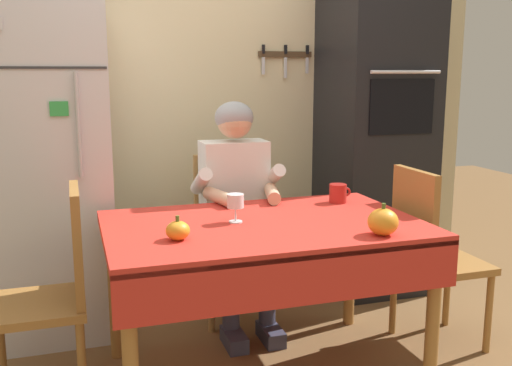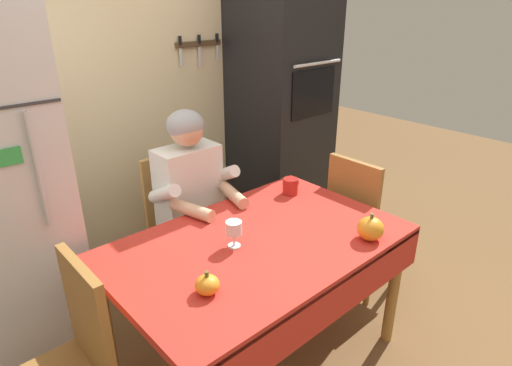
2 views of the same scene
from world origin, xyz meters
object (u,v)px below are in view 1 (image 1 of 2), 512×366
Objects in this scene: chair_right_side at (430,250)px; wine_glass at (235,202)px; chair_behind_person at (229,227)px; coffee_mug at (338,193)px; seated_person at (238,196)px; wall_oven at (375,128)px; pumpkin_large at (178,230)px; chair_left_side at (55,286)px; pumpkin_medium at (383,222)px; dining_table at (265,241)px; refrigerator at (43,168)px.

chair_right_side reaches higher than wine_glass.
chair_behind_person is 8.01× the size of coffee_mug.
seated_person is 9.64× the size of wine_glass.
wall_oven is 1.47m from wine_glass.
chair_left_side is at bearing 153.26° from pumpkin_large.
coffee_mug is 1.17× the size of pumpkin_large.
chair_left_side is at bearing 161.56° from pumpkin_medium.
seated_person reaches higher than coffee_mug.
pumpkin_medium reaches higher than pumpkin_large.
chair_behind_person is at bearing 86.72° from dining_table.
pumpkin_medium is (-0.50, -0.38, 0.29)m from chair_right_side.
pumpkin_medium is at bearing -142.51° from chair_right_side.
wall_oven reaches higher than chair_right_side.
chair_behind_person and chair_left_side have the same top height.
pumpkin_large is at bearing -144.10° from wall_oven.
wall_oven is 2.26× the size of chair_left_side.
dining_table is at bearing -94.31° from seated_person.
refrigerator is 1.17m from wine_glass.
dining_table is at bearing -42.91° from refrigerator.
dining_table is (0.95, -0.88, -0.24)m from refrigerator.
wall_oven reaches higher than dining_table.
chair_behind_person reaches higher than pumpkin_medium.
seated_person is 1.34× the size of chair_left_side.
chair_right_side is (0.90, 0.06, -0.14)m from dining_table.
chair_right_side is 8.01× the size of coffee_mug.
seated_person is 1.04m from chair_right_side.
refrigerator is 0.87m from chair_left_side.
seated_person reaches higher than wine_glass.
chair_left_side is (-1.80, 0.05, 0.00)m from chair_right_side.
seated_person is at bearing -15.68° from refrigerator.
dining_table is at bearing -25.19° from wine_glass.
wine_glass is at bearing -179.94° from chair_right_side.
chair_left_side is at bearing -144.10° from chair_behind_person.
chair_right_side is (0.86, -0.73, 0.00)m from chair_behind_person.
seated_person is 0.55m from coffee_mug.
wall_oven is at bearing 1.13° from refrigerator.
chair_behind_person is at bearing -172.62° from wall_oven.
chair_right_side is at bearing -24.04° from refrigerator.
pumpkin_medium reaches higher than wine_glass.
pumpkin_medium is at bearing -72.41° from chair_behind_person.
refrigerator is 1.16m from pumpkin_large.
chair_left_side is 7.20× the size of wine_glass.
refrigerator is 2.01m from wall_oven.
chair_behind_person is at bearing 90.00° from seated_person.
wall_oven reaches higher than refrigerator.
pumpkin_medium is (-0.65, -1.25, -0.25)m from wall_oven.
seated_person is (0.05, 0.60, 0.08)m from dining_table.
refrigerator is 13.39× the size of pumpkin_medium.
seated_person is at bearing 73.14° from wine_glass.
pumpkin_medium reaches higher than dining_table.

